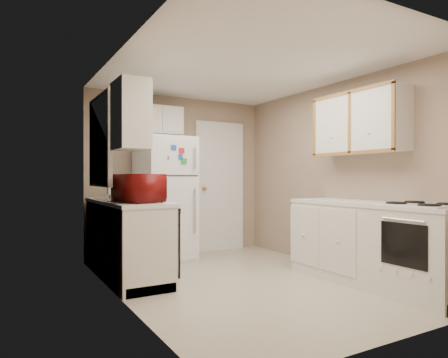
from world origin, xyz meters
TOP-DOWN VIEW (x-y plane):
  - floor at (0.00, 0.00)m, footprint 3.80×3.80m
  - ceiling at (0.00, 0.00)m, footprint 3.80×3.80m
  - wall_left at (-1.40, 0.00)m, footprint 3.80×3.80m
  - wall_right at (1.40, 0.00)m, footprint 3.80×3.80m
  - wall_back at (0.00, 1.90)m, footprint 2.80×2.80m
  - wall_front at (0.00, -1.90)m, footprint 2.80×2.80m
  - left_counter at (-1.10, 0.90)m, footprint 0.60×1.80m
  - dishwasher at (-0.81, 0.30)m, footprint 0.03×0.58m
  - sink at (-1.10, 1.05)m, footprint 0.54×0.74m
  - microwave at (-1.10, 0.44)m, footprint 0.61×0.42m
  - soap_bottle at (-1.15, 1.36)m, footprint 0.10×0.10m
  - window_blinds at (-1.36, 1.05)m, footprint 0.10×0.98m
  - upper_cabinet_left at (-1.25, 0.22)m, footprint 0.30×0.45m
  - refrigerator at (-0.37, 1.54)m, footprint 0.76×0.74m
  - cabinet_over_fridge at (-0.40, 1.75)m, footprint 0.70×0.30m
  - interior_door at (0.70, 1.86)m, footprint 0.86×0.06m
  - right_counter at (1.10, -0.80)m, footprint 0.60×2.00m
  - stove at (1.07, -1.40)m, footprint 0.52×0.64m
  - upper_cabinet_right at (1.25, -0.50)m, footprint 0.30×1.20m

SIDE VIEW (x-z plane):
  - floor at x=0.00m, z-range 0.00..0.00m
  - stove at x=1.07m, z-range 0.00..0.78m
  - left_counter at x=-1.10m, z-range 0.00..0.90m
  - right_counter at x=1.10m, z-range 0.00..0.90m
  - dishwasher at x=-0.81m, z-range 0.13..0.85m
  - sink at x=-1.10m, z-range 0.78..0.94m
  - refrigerator at x=-0.37m, z-range 0.00..1.74m
  - soap_bottle at x=-1.15m, z-range 0.89..1.11m
  - interior_door at x=0.70m, z-range -0.02..2.06m
  - microwave at x=-1.10m, z-range 0.87..1.23m
  - wall_left at x=-1.40m, z-range 1.20..1.20m
  - wall_right at x=1.40m, z-range 1.20..1.20m
  - wall_back at x=0.00m, z-range 1.20..1.20m
  - wall_front at x=0.00m, z-range 1.20..1.20m
  - window_blinds at x=-1.36m, z-range 1.06..2.14m
  - upper_cabinet_left at x=-1.25m, z-range 1.45..2.15m
  - upper_cabinet_right at x=1.25m, z-range 1.45..2.15m
  - cabinet_over_fridge at x=-0.40m, z-range 1.80..2.20m
  - ceiling at x=0.00m, z-range 2.40..2.40m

